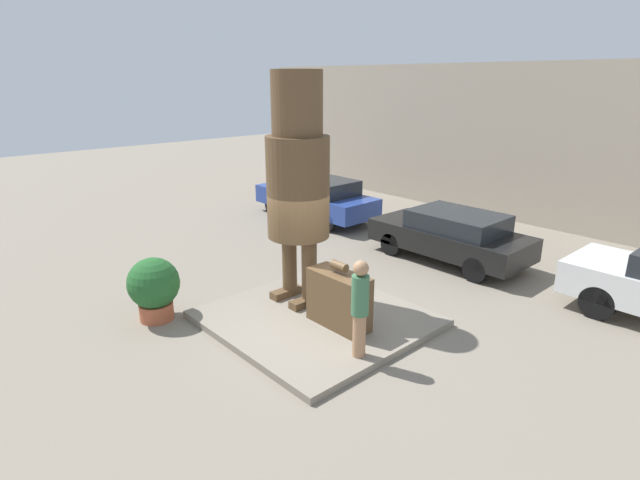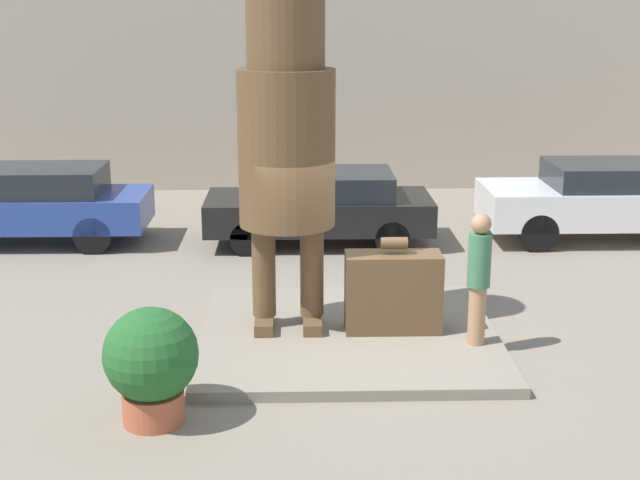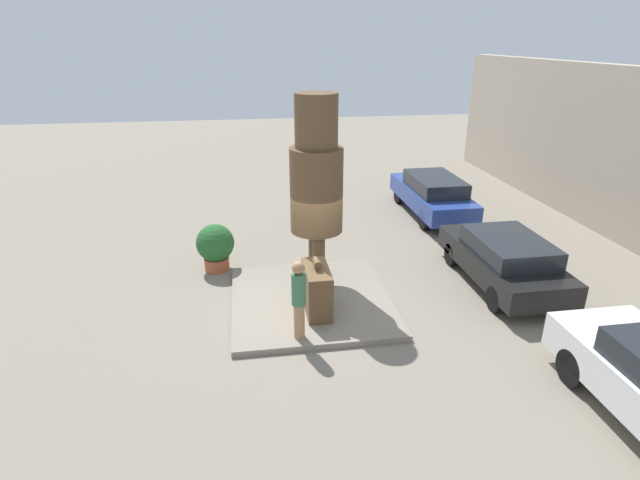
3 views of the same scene
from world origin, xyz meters
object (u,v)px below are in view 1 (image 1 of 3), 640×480
(tourist, at_px, (360,305))
(giant_suitcase, at_px, (339,299))
(parked_car_blue, at_px, (316,197))
(parked_car_black, at_px, (451,234))
(planter_pot, at_px, (154,287))
(statue_figure, at_px, (298,173))

(tourist, bearing_deg, giant_suitcase, 152.99)
(parked_car_blue, distance_m, parked_car_black, 5.66)
(planter_pot, bearing_deg, tourist, 25.39)
(giant_suitcase, height_order, parked_car_blue, parked_car_blue)
(tourist, bearing_deg, planter_pot, -154.61)
(parked_car_blue, xyz_separation_m, parked_car_black, (5.66, -0.16, -0.05))
(giant_suitcase, height_order, planter_pot, giant_suitcase)
(parked_car_black, height_order, planter_pot, parked_car_black)
(parked_car_blue, bearing_deg, planter_pot, 114.98)
(parked_car_black, relative_size, planter_pot, 3.22)
(parked_car_blue, distance_m, planter_pot, 8.43)
(planter_pot, bearing_deg, giant_suitcase, 39.68)
(statue_figure, bearing_deg, parked_car_black, 82.79)
(statue_figure, xyz_separation_m, tourist, (2.49, -0.74, -1.84))
(statue_figure, bearing_deg, giant_suitcase, -8.02)
(tourist, bearing_deg, parked_car_blue, 142.64)
(giant_suitcase, distance_m, parked_car_black, 5.12)
(statue_figure, relative_size, parked_car_blue, 1.01)
(statue_figure, bearing_deg, parked_car_blue, 135.17)
(statue_figure, xyz_separation_m, parked_car_blue, (-5.04, 5.01, -2.14))
(parked_car_black, bearing_deg, tourist, 108.56)
(parked_car_black, bearing_deg, statue_figure, 82.79)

